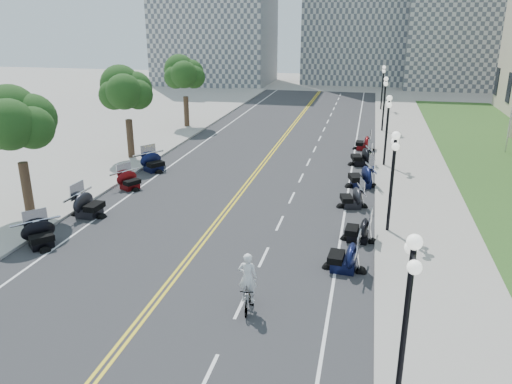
# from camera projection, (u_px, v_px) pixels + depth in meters

# --- Properties ---
(ground) EXTENTS (160.00, 160.00, 0.00)m
(ground) POSITION_uv_depth(u_px,v_px,m) (195.00, 250.00, 22.82)
(ground) COLOR gray
(road) EXTENTS (16.00, 90.00, 0.01)m
(road) POSITION_uv_depth(u_px,v_px,m) (247.00, 184.00, 32.03)
(road) COLOR #333335
(road) RESTS_ON ground
(centerline_yellow_a) EXTENTS (0.12, 90.00, 0.00)m
(centerline_yellow_a) POSITION_uv_depth(u_px,v_px,m) (246.00, 184.00, 32.05)
(centerline_yellow_a) COLOR yellow
(centerline_yellow_a) RESTS_ON road
(centerline_yellow_b) EXTENTS (0.12, 90.00, 0.00)m
(centerline_yellow_b) POSITION_uv_depth(u_px,v_px,m) (249.00, 184.00, 32.00)
(centerline_yellow_b) COLOR yellow
(centerline_yellow_b) RESTS_ON road
(edge_line_north) EXTENTS (0.12, 90.00, 0.00)m
(edge_line_north) POSITION_uv_depth(u_px,v_px,m) (348.00, 191.00, 30.69)
(edge_line_north) COLOR white
(edge_line_north) RESTS_ON road
(edge_line_south) EXTENTS (0.12, 90.00, 0.00)m
(edge_line_south) POSITION_uv_depth(u_px,v_px,m) (155.00, 177.00, 33.37)
(edge_line_south) COLOR white
(edge_line_south) RESTS_ON road
(lane_dash_4) EXTENTS (0.12, 2.00, 0.00)m
(lane_dash_4) POSITION_uv_depth(u_px,v_px,m) (208.00, 375.00, 14.77)
(lane_dash_4) COLOR white
(lane_dash_4) RESTS_ON road
(lane_dash_5) EXTENTS (0.12, 2.00, 0.00)m
(lane_dash_5) POSITION_uv_depth(u_px,v_px,m) (241.00, 304.00, 18.46)
(lane_dash_5) COLOR white
(lane_dash_5) RESTS_ON road
(lane_dash_6) EXTENTS (0.12, 2.00, 0.00)m
(lane_dash_6) POSITION_uv_depth(u_px,v_px,m) (264.00, 257.00, 22.14)
(lane_dash_6) COLOR white
(lane_dash_6) RESTS_ON road
(lane_dash_7) EXTENTS (0.12, 2.00, 0.00)m
(lane_dash_7) POSITION_uv_depth(u_px,v_px,m) (280.00, 223.00, 25.83)
(lane_dash_7) COLOR white
(lane_dash_7) RESTS_ON road
(lane_dash_8) EXTENTS (0.12, 2.00, 0.00)m
(lane_dash_8) POSITION_uv_depth(u_px,v_px,m) (292.00, 198.00, 29.52)
(lane_dash_8) COLOR white
(lane_dash_8) RESTS_ON road
(lane_dash_9) EXTENTS (0.12, 2.00, 0.00)m
(lane_dash_9) POSITION_uv_depth(u_px,v_px,m) (301.00, 178.00, 33.20)
(lane_dash_9) COLOR white
(lane_dash_9) RESTS_ON road
(lane_dash_10) EXTENTS (0.12, 2.00, 0.00)m
(lane_dash_10) POSITION_uv_depth(u_px,v_px,m) (309.00, 162.00, 36.89)
(lane_dash_10) COLOR white
(lane_dash_10) RESTS_ON road
(lane_dash_11) EXTENTS (0.12, 2.00, 0.00)m
(lane_dash_11) POSITION_uv_depth(u_px,v_px,m) (315.00, 149.00, 40.57)
(lane_dash_11) COLOR white
(lane_dash_11) RESTS_ON road
(lane_dash_12) EXTENTS (0.12, 2.00, 0.00)m
(lane_dash_12) POSITION_uv_depth(u_px,v_px,m) (320.00, 138.00, 44.26)
(lane_dash_12) COLOR white
(lane_dash_12) RESTS_ON road
(lane_dash_13) EXTENTS (0.12, 2.00, 0.00)m
(lane_dash_13) POSITION_uv_depth(u_px,v_px,m) (324.00, 129.00, 47.95)
(lane_dash_13) COLOR white
(lane_dash_13) RESTS_ON road
(lane_dash_14) EXTENTS (0.12, 2.00, 0.00)m
(lane_dash_14) POSITION_uv_depth(u_px,v_px,m) (328.00, 121.00, 51.63)
(lane_dash_14) COLOR white
(lane_dash_14) RESTS_ON road
(lane_dash_15) EXTENTS (0.12, 2.00, 0.00)m
(lane_dash_15) POSITION_uv_depth(u_px,v_px,m) (331.00, 115.00, 55.32)
(lane_dash_15) COLOR white
(lane_dash_15) RESTS_ON road
(lane_dash_16) EXTENTS (0.12, 2.00, 0.00)m
(lane_dash_16) POSITION_uv_depth(u_px,v_px,m) (334.00, 109.00, 59.00)
(lane_dash_16) COLOR white
(lane_dash_16) RESTS_ON road
(lane_dash_17) EXTENTS (0.12, 2.00, 0.00)m
(lane_dash_17) POSITION_uv_depth(u_px,v_px,m) (336.00, 104.00, 62.69)
(lane_dash_17) COLOR white
(lane_dash_17) RESTS_ON road
(lane_dash_18) EXTENTS (0.12, 2.00, 0.00)m
(lane_dash_18) POSITION_uv_depth(u_px,v_px,m) (338.00, 99.00, 66.37)
(lane_dash_18) COLOR white
(lane_dash_18) RESTS_ON road
(lane_dash_19) EXTENTS (0.12, 2.00, 0.00)m
(lane_dash_19) POSITION_uv_depth(u_px,v_px,m) (340.00, 95.00, 70.06)
(lane_dash_19) COLOR white
(lane_dash_19) RESTS_ON road
(sidewalk_north) EXTENTS (5.00, 90.00, 0.15)m
(sidewalk_north) POSITION_uv_depth(u_px,v_px,m) (418.00, 195.00, 29.81)
(sidewalk_north) COLOR #9E9991
(sidewalk_north) RESTS_ON ground
(sidewalk_south) EXTENTS (5.00, 90.00, 0.15)m
(sidewalk_south) POSITION_uv_depth(u_px,v_px,m) (99.00, 172.00, 34.21)
(sidewalk_south) COLOR #9E9991
(sidewalk_south) RESTS_ON ground
(lawn) EXTENTS (9.00, 60.00, 0.10)m
(lawn) POSITION_uv_depth(u_px,v_px,m) (511.00, 166.00, 35.72)
(lawn) COLOR #356023
(lawn) RESTS_ON ground
(distant_block_a) EXTENTS (18.00, 14.00, 26.00)m
(distant_block_a) POSITION_uv_depth(u_px,v_px,m) (215.00, 0.00, 79.47)
(distant_block_a) COLOR gray
(distant_block_a) RESTS_ON ground
(distant_block_c) EXTENTS (20.00, 14.00, 22.00)m
(distant_block_c) POSITION_uv_depth(u_px,v_px,m) (477.00, 13.00, 74.51)
(distant_block_c) COLOR gray
(distant_block_c) RESTS_ON ground
(street_lamp_1) EXTENTS (0.50, 1.20, 4.90)m
(street_lamp_1) POSITION_uv_depth(u_px,v_px,m) (405.00, 324.00, 12.79)
(street_lamp_1) COLOR black
(street_lamp_1) RESTS_ON sidewalk_north
(street_lamp_2) EXTENTS (0.50, 1.20, 4.90)m
(street_lamp_2) POSITION_uv_depth(u_px,v_px,m) (392.00, 183.00, 23.85)
(street_lamp_2) COLOR black
(street_lamp_2) RESTS_ON sidewalk_north
(street_lamp_3) EXTENTS (0.50, 1.20, 4.90)m
(street_lamp_3) POSITION_uv_depth(u_px,v_px,m) (387.00, 131.00, 34.91)
(street_lamp_3) COLOR black
(street_lamp_3) RESTS_ON sidewalk_north
(street_lamp_4) EXTENTS (0.50, 1.20, 4.90)m
(street_lamp_4) POSITION_uv_depth(u_px,v_px,m) (384.00, 104.00, 45.97)
(street_lamp_4) COLOR black
(street_lamp_4) RESTS_ON sidewalk_north
(street_lamp_5) EXTENTS (0.50, 1.20, 4.90)m
(street_lamp_5) POSITION_uv_depth(u_px,v_px,m) (382.00, 88.00, 57.03)
(street_lamp_5) COLOR black
(street_lamp_5) RESTS_ON sidewalk_north
(tree_2) EXTENTS (4.80, 4.80, 9.20)m
(tree_2) POSITION_uv_depth(u_px,v_px,m) (17.00, 129.00, 25.20)
(tree_2) COLOR #235619
(tree_2) RESTS_ON sidewalk_south
(tree_3) EXTENTS (4.80, 4.80, 9.20)m
(tree_3) POSITION_uv_depth(u_px,v_px,m) (127.00, 96.00, 36.26)
(tree_3) COLOR #235619
(tree_3) RESTS_ON sidewalk_south
(tree_4) EXTENTS (4.80, 4.80, 9.20)m
(tree_4) POSITION_uv_depth(u_px,v_px,m) (185.00, 78.00, 47.32)
(tree_4) COLOR #235619
(tree_4) RESTS_ON sidewalk_south
(motorcycle_n_5) EXTENTS (2.13, 2.13, 1.39)m
(motorcycle_n_5) POSITION_uv_depth(u_px,v_px,m) (344.00, 255.00, 20.81)
(motorcycle_n_5) COLOR black
(motorcycle_n_5) RESTS_ON road
(motorcycle_n_6) EXTENTS (2.01, 2.01, 1.31)m
(motorcycle_n_6) POSITION_uv_depth(u_px,v_px,m) (358.00, 228.00, 23.58)
(motorcycle_n_6) COLOR black
(motorcycle_n_6) RESTS_ON road
(motorcycle_n_7) EXTENTS (2.27, 2.27, 1.32)m
(motorcycle_n_7) POSITION_uv_depth(u_px,v_px,m) (352.00, 196.00, 27.83)
(motorcycle_n_7) COLOR black
(motorcycle_n_7) RESTS_ON road
(motorcycle_n_8) EXTENTS (2.71, 2.71, 1.54)m
(motorcycle_n_8) POSITION_uv_depth(u_px,v_px,m) (361.00, 175.00, 31.20)
(motorcycle_n_8) COLOR black
(motorcycle_n_8) RESTS_ON road
(motorcycle_n_9) EXTENTS (2.50, 2.50, 1.46)m
(motorcycle_n_9) POSITION_uv_depth(u_px,v_px,m) (361.00, 155.00, 35.91)
(motorcycle_n_9) COLOR black
(motorcycle_n_9) RESTS_ON road
(motorcycle_n_10) EXTENTS (1.95, 1.95, 1.31)m
(motorcycle_n_10) POSITION_uv_depth(u_px,v_px,m) (363.00, 142.00, 40.25)
(motorcycle_n_10) COLOR #590A0C
(motorcycle_n_10) RESTS_ON road
(motorcycle_s_5) EXTENTS (2.73, 2.73, 1.35)m
(motorcycle_s_5) POSITION_uv_depth(u_px,v_px,m) (40.00, 233.00, 22.95)
(motorcycle_s_5) COLOR black
(motorcycle_s_5) RESTS_ON road
(motorcycle_s_6) EXTENTS (2.23, 2.23, 1.49)m
(motorcycle_s_6) POSITION_uv_depth(u_px,v_px,m) (88.00, 203.00, 26.51)
(motorcycle_s_6) COLOR black
(motorcycle_s_6) RESTS_ON road
(motorcycle_s_7) EXTENTS (2.48, 2.48, 1.27)m
(motorcycle_s_7) POSITION_uv_depth(u_px,v_px,m) (129.00, 179.00, 30.87)
(motorcycle_s_7) COLOR #590A0C
(motorcycle_s_7) RESTS_ON road
(motorcycle_s_8) EXTENTS (2.87, 2.87, 1.44)m
(motorcycle_s_8) POSITION_uv_depth(u_px,v_px,m) (153.00, 161.00, 34.51)
(motorcycle_s_8) COLOR black
(motorcycle_s_8) RESTS_ON road
(bicycle) EXTENTS (0.67, 1.71, 1.00)m
(bicycle) POSITION_uv_depth(u_px,v_px,m) (248.00, 297.00, 17.99)
(bicycle) COLOR #A51414
(bicycle) RESTS_ON road
(cyclist_rider) EXTENTS (0.70, 0.46, 1.91)m
(cyclist_rider) POSITION_uv_depth(u_px,v_px,m) (248.00, 261.00, 17.51)
(cyclist_rider) COLOR silver
(cyclist_rider) RESTS_ON bicycle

